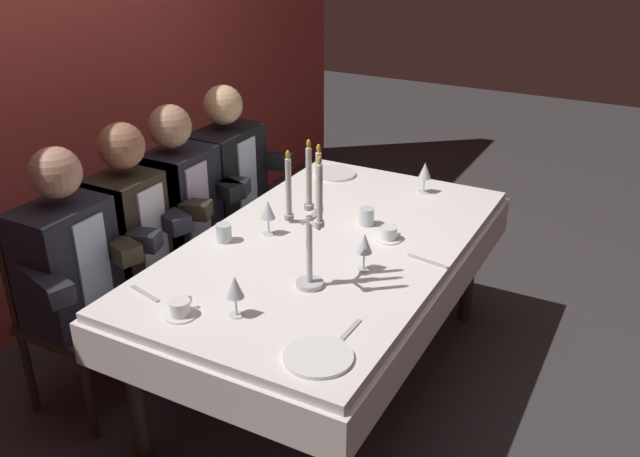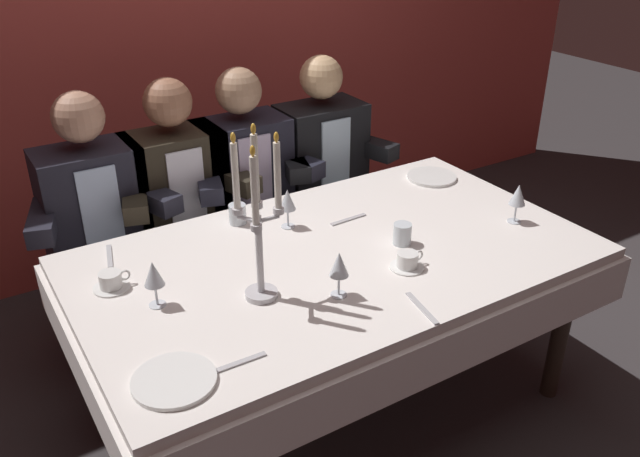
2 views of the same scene
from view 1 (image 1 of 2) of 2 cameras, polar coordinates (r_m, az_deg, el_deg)
name	(u,v)px [view 1 (image 1 of 2)]	position (r m, az deg, el deg)	size (l,w,h in m)	color
ground_plane	(327,377)	(3.44, 0.58, -12.27)	(12.00, 12.00, 0.00)	#383335
back_wall	(39,67)	(3.86, -22.31, 12.35)	(6.00, 0.12, 2.70)	#CA4841
dining_table	(327,266)	(3.10, 0.63, -3.14)	(1.94, 1.14, 0.74)	white
candelabra	(309,223)	(2.58, -0.91, 0.42)	(0.15, 0.17, 0.60)	silver
dinner_plate_0	(335,174)	(3.81, 1.27, 4.57)	(0.23, 0.23, 0.01)	white
dinner_plate_1	(318,357)	(2.31, -0.15, -10.61)	(0.24, 0.24, 0.01)	white
wine_glass_0	(425,172)	(3.57, 8.71, 4.70)	(0.07, 0.07, 0.16)	silver
wine_glass_1	(235,288)	(2.48, -7.08, -4.94)	(0.07, 0.07, 0.16)	silver
wine_glass_2	(364,244)	(2.78, 3.70, -1.33)	(0.07, 0.07, 0.16)	silver
wine_glass_3	(268,211)	(3.08, -4.34, 1.47)	(0.07, 0.07, 0.16)	silver
water_tumbler_0	(367,216)	(3.20, 3.89, 1.00)	(0.07, 0.07, 0.08)	silver
water_tumbler_1	(224,233)	(3.07, -7.99, -0.36)	(0.07, 0.07, 0.08)	silver
coffee_cup_0	(389,234)	(3.08, 5.74, -0.44)	(0.13, 0.12, 0.06)	white
coffee_cup_1	(180,309)	(2.56, -11.54, -6.58)	(0.13, 0.12, 0.06)	white
knife_0	(427,261)	(2.92, 8.92, -2.70)	(0.19, 0.02, 0.01)	#B7B7BC
fork_1	(349,331)	(2.44, 2.41, -8.53)	(0.17, 0.02, 0.01)	#B7B7BC
fork_2	(309,217)	(3.28, -0.90, 0.92)	(0.17, 0.02, 0.01)	#B7B7BC
fork_3	(145,294)	(2.74, -14.35, -5.26)	(0.17, 0.02, 0.01)	#B7B7BC
seated_diner_0	(70,261)	(3.09, -20.07, -2.54)	(0.63, 0.48, 1.24)	#31271F
seated_diner_1	(131,227)	(3.31, -15.44, 0.08)	(0.63, 0.48, 1.24)	#31271F
seated_diner_2	(176,203)	(3.54, -11.85, 2.12)	(0.63, 0.48, 1.24)	#31271F
seated_diner_3	(227,175)	(3.85, -7.77, 4.42)	(0.63, 0.48, 1.24)	#31271F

